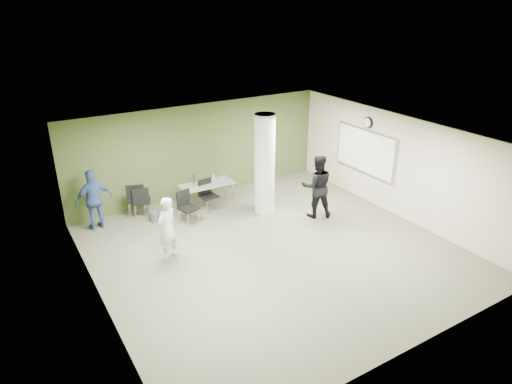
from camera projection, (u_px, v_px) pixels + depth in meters
floor at (274, 251)px, 10.94m from camera, size 8.00×8.00×0.00m
ceiling at (275, 138)px, 9.83m from camera, size 8.00×8.00×0.00m
wall_back at (200, 151)px, 13.53m from camera, size 8.00×2.80×0.02m
wall_left at (95, 243)px, 8.48m from camera, size 0.02×8.00×2.80m
wall_right_cream at (398, 166)px, 12.30m from camera, size 0.02×8.00×2.80m
column at (265, 164)px, 12.43m from camera, size 0.56×0.56×2.80m
whiteboard at (365, 151)px, 13.16m from camera, size 0.05×2.30×1.30m
wall_clock at (368, 123)px, 12.83m from camera, size 0.06×0.32×0.32m
folding_table at (207, 185)px, 12.96m from camera, size 1.54×0.70×0.98m
wastebasket at (154, 216)px, 12.33m from camera, size 0.25×0.25×0.29m
chair_back_left at (136, 197)px, 12.41m from camera, size 0.63×0.63×0.99m
chair_back_right at (141, 200)px, 12.38m from camera, size 0.59×0.59×0.92m
chair_table_left at (186, 205)px, 12.12m from camera, size 0.55×0.55×0.90m
chair_table_right at (207, 193)px, 12.88m from camera, size 0.49×0.49×0.89m
woman_white at (167, 228)px, 10.37m from camera, size 0.66×0.57×1.52m
man_black at (317, 186)px, 12.34m from camera, size 1.06×0.97×1.77m
man_blue at (94, 200)px, 11.71m from camera, size 0.98×0.49×1.62m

